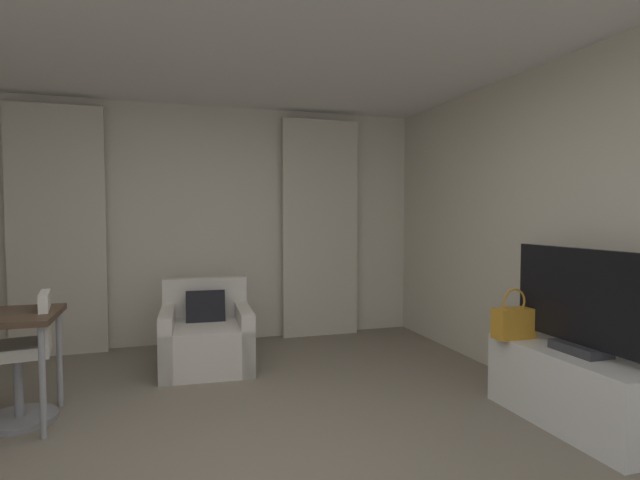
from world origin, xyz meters
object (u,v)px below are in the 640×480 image
(armchair, at_px, (206,338))
(tv_console, at_px, (574,389))
(handbag_primary, at_px, (514,322))
(desk_chair, at_px, (25,364))
(tv_flatscreen, at_px, (581,303))

(armchair, height_order, tv_console, armchair)
(armchair, xyz_separation_m, handbag_primary, (2.08, -1.65, 0.35))
(tv_console, bearing_deg, armchair, 137.14)
(desk_chair, xyz_separation_m, handbag_primary, (3.37, -0.77, 0.23))
(desk_chair, relative_size, tv_flatscreen, 0.78)
(handbag_primary, bearing_deg, desk_chair, 167.13)
(tv_flatscreen, height_order, handbag_primary, tv_flatscreen)
(tv_console, relative_size, handbag_primary, 3.26)
(armchair, xyz_separation_m, desk_chair, (-1.28, -0.88, 0.12))
(tv_console, bearing_deg, handbag_primary, 109.19)
(handbag_primary, bearing_deg, armchair, 141.71)
(tv_console, bearing_deg, tv_flatscreen, -90.00)
(desk_chair, relative_size, handbag_primary, 2.39)
(desk_chair, distance_m, handbag_primary, 3.46)
(desk_chair, height_order, tv_flatscreen, tv_flatscreen)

